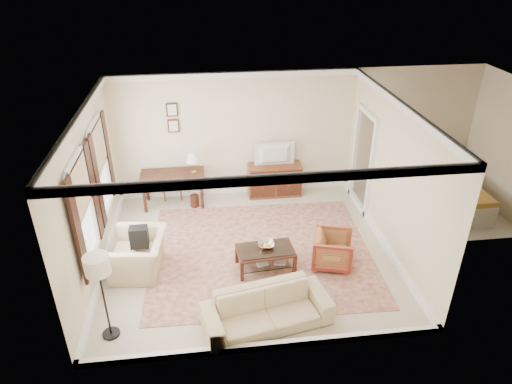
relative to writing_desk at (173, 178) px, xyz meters
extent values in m
cube|color=beige|center=(1.47, -2.04, -0.67)|extent=(5.50, 5.00, 0.01)
cube|color=white|center=(1.47, -2.04, 2.23)|extent=(5.50, 5.00, 0.01)
cube|color=#F0E3C4|center=(1.47, 0.46, 0.78)|extent=(5.50, 0.01, 2.90)
cube|color=#F0E3C4|center=(1.47, -4.54, 0.78)|extent=(5.50, 0.01, 2.90)
cube|color=#F0E3C4|center=(-1.28, -2.04, 0.78)|extent=(0.01, 5.00, 2.90)
cube|color=#F0E3C4|center=(4.22, -2.04, 0.78)|extent=(0.01, 5.00, 2.90)
cube|color=beige|center=(5.72, -0.89, -0.67)|extent=(3.00, 2.70, 0.01)
cube|color=#F0E3C4|center=(7.22, -0.89, 0.78)|extent=(0.01, 2.70, 2.90)
cube|color=maroon|center=(1.72, -2.12, -0.66)|extent=(4.33, 3.75, 0.01)
cube|color=#4C2315|center=(0.00, 0.00, 0.08)|extent=(1.42, 0.71, 0.05)
cylinder|color=#4C2315|center=(-0.63, -0.28, -0.30)|extent=(0.07, 0.07, 0.73)
cylinder|color=#4C2315|center=(0.63, -0.28, -0.30)|extent=(0.07, 0.07, 0.73)
cylinder|color=#4C2315|center=(-0.63, 0.28, -0.30)|extent=(0.07, 0.07, 0.73)
cylinder|color=#4C2315|center=(0.63, 0.28, -0.30)|extent=(0.07, 0.07, 0.73)
cube|color=brown|center=(2.35, 0.19, -0.28)|extent=(1.24, 0.48, 0.77)
imported|color=black|center=(2.35, 0.17, 0.54)|extent=(0.88, 0.51, 0.12)
cube|color=#4C2315|center=(1.73, -2.60, -0.27)|extent=(1.08, 0.68, 0.04)
cube|color=silver|center=(1.73, -2.60, -0.23)|extent=(1.01, 0.62, 0.01)
cube|color=silver|center=(1.73, -2.60, -0.52)|extent=(0.99, 0.60, 0.02)
cube|color=#4C2315|center=(1.27, -2.91, -0.47)|extent=(0.06, 0.06, 0.40)
cube|color=#4C2315|center=(2.24, -2.83, -0.47)|extent=(0.06, 0.06, 0.40)
cube|color=#4C2315|center=(1.22, -2.37, -0.47)|extent=(0.06, 0.06, 0.40)
cube|color=#4C2315|center=(2.19, -2.29, -0.47)|extent=(0.06, 0.06, 0.40)
imported|color=silver|center=(1.76, -2.52, -0.18)|extent=(0.42, 0.42, 0.10)
imported|color=brown|center=(1.54, -2.63, -0.49)|extent=(0.28, 0.08, 0.38)
imported|color=brown|center=(1.91, -2.59, -0.50)|extent=(0.27, 0.11, 0.38)
imported|color=maroon|center=(2.98, -2.64, -0.30)|extent=(0.83, 0.87, 0.73)
imported|color=#C7B386|center=(-0.56, -2.37, -0.19)|extent=(0.83, 1.17, 0.96)
cube|color=black|center=(-0.51, -2.31, 0.06)|extent=(0.26, 0.35, 0.40)
imported|color=#C7B386|center=(1.55, -3.99, -0.27)|extent=(2.08, 0.97, 0.78)
cylinder|color=black|center=(-0.86, -3.93, -0.65)|extent=(0.26, 0.26, 0.04)
cylinder|color=black|center=(-0.86, -3.93, -0.03)|extent=(0.03, 0.03, 1.25)
cylinder|color=silver|center=(-0.86, -3.93, 0.68)|extent=(0.37, 0.37, 0.28)
camera|label=1|loc=(0.71, -9.28, 4.64)|focal=32.00mm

